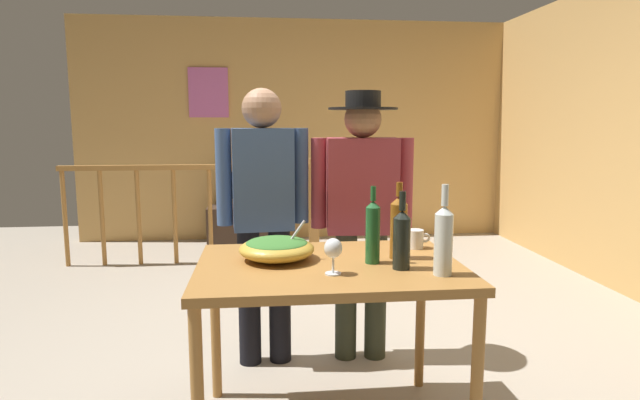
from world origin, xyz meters
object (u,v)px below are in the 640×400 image
object	(u,v)px
serving_table	(329,282)
wine_bottle_dark	(402,238)
tv_console	(247,225)
person_standing_left	(263,207)
mug_white	(416,239)
wine_bottle_clear	(443,239)
wine_bottle_green	(373,231)
salad_bowl	(277,248)
person_standing_right	(362,203)
wine_bottle_amber	(399,226)
wine_glass	(333,250)
framed_picture	(208,93)
flat_screen_tv	(246,186)
stair_railing	(230,202)

from	to	relation	value
serving_table	wine_bottle_dark	size ratio (longest dim) A/B	3.48
tv_console	person_standing_left	xyz separation A→B (m)	(0.20, -3.13, 0.72)
mug_white	wine_bottle_clear	bearing A→B (deg)	-92.78
wine_bottle_green	wine_bottle_clear	distance (m)	0.33
salad_bowl	person_standing_right	size ratio (longest dim) A/B	0.21
wine_bottle_amber	person_standing_left	world-z (taller)	person_standing_left
serving_table	mug_white	distance (m)	0.54
salad_bowl	person_standing_left	size ratio (longest dim) A/B	0.21
wine_bottle_green	wine_bottle_clear	xyz separation A→B (m)	(0.25, -0.21, 0.01)
wine_bottle_amber	wine_bottle_clear	bearing A→B (deg)	-68.04
tv_console	person_standing_left	bearing A→B (deg)	-86.36
serving_table	person_standing_right	world-z (taller)	person_standing_right
serving_table	salad_bowl	xyz separation A→B (m)	(-0.23, 0.08, 0.14)
wine_glass	wine_bottle_amber	bearing A→B (deg)	34.23
salad_bowl	wine_bottle_amber	xyz separation A→B (m)	(0.56, -0.03, 0.09)
framed_picture	wine_bottle_green	world-z (taller)	framed_picture
salad_bowl	person_standing_right	bearing A→B (deg)	52.63
flat_screen_tv	wine_bottle_clear	xyz separation A→B (m)	(0.93, -4.09, 0.26)
person_standing_right	stair_railing	bearing A→B (deg)	-64.25
wine_glass	wine_bottle_green	distance (m)	0.25
wine_bottle_green	wine_bottle_dark	bearing A→B (deg)	-45.83
wine_bottle_clear	person_standing_left	bearing A→B (deg)	126.31
framed_picture	mug_white	world-z (taller)	framed_picture
tv_console	mug_white	size ratio (longest dim) A/B	7.72
framed_picture	mug_white	size ratio (longest dim) A/B	4.96
framed_picture	tv_console	xyz separation A→B (m)	(0.43, -0.29, -1.54)
serving_table	wine_bottle_dark	distance (m)	0.39
wine_bottle_green	wine_bottle_clear	size ratio (longest dim) A/B	0.92
wine_bottle_clear	mug_white	size ratio (longest dim) A/B	3.22
wine_glass	wine_bottle_green	bearing A→B (deg)	38.42
stair_railing	tv_console	size ratio (longest dim) A/B	2.84
framed_picture	serving_table	size ratio (longest dim) A/B	0.49
stair_railing	wine_bottle_amber	world-z (taller)	wine_bottle_amber
wine_bottle_green	person_standing_left	bearing A→B (deg)	121.66
framed_picture	salad_bowl	distance (m)	4.25
wine_bottle_green	serving_table	bearing A→B (deg)	175.19
tv_console	wine_bottle_amber	world-z (taller)	wine_bottle_amber
framed_picture	wine_bottle_clear	world-z (taller)	framed_picture
stair_railing	wine_bottle_dark	bearing A→B (deg)	-74.08
stair_railing	wine_bottle_clear	distance (m)	3.51
salad_bowl	mug_white	world-z (taller)	salad_bowl
stair_railing	flat_screen_tv	xyz separation A→B (m)	(0.14, 0.76, 0.07)
salad_bowl	person_standing_left	xyz separation A→B (m)	(-0.06, 0.68, 0.08)
tv_console	person_standing_right	size ratio (longest dim) A/B	0.56
stair_railing	flat_screen_tv	size ratio (longest dim) A/B	4.53
salad_bowl	person_standing_right	world-z (taller)	person_standing_right
serving_table	salad_bowl	bearing A→B (deg)	159.89
flat_screen_tv	serving_table	size ratio (longest dim) A/B	0.48
tv_console	wine_bottle_dark	distance (m)	4.15
flat_screen_tv	person_standing_left	distance (m)	3.11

